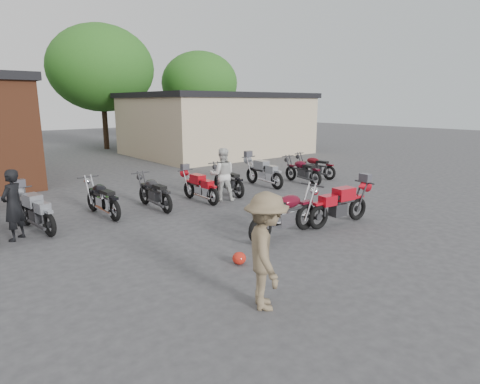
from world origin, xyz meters
TOP-DOWN VIEW (x-y plane):
  - ground at (0.00, 0.00)m, footprint 90.00×90.00m
  - stucco_building at (8.50, 15.00)m, footprint 10.00×8.00m
  - tree_2 at (4.00, 22.00)m, footprint 7.04×7.04m
  - tree_3 at (12.00, 22.00)m, footprint 6.08×6.08m
  - vintage_motorcycle at (0.06, 0.70)m, footprint 2.27×0.83m
  - sportbike at (1.91, 0.47)m, footprint 2.11×0.89m
  - helmet at (-1.92, 0.07)m, footprint 0.36×0.36m
  - person_dark at (-5.08, 4.62)m, footprint 0.74×0.72m
  - person_light at (1.10, 4.63)m, footprint 1.08×1.03m
  - person_tan at (-2.69, -1.53)m, footprint 1.27×1.40m
  - row_bike_1 at (-4.53, 5.07)m, footprint 0.94×2.02m
  - row_bike_2 at (-2.70, 5.34)m, footprint 0.76×2.03m
  - row_bike_3 at (-1.15, 5.13)m, footprint 0.66×1.96m
  - row_bike_4 at (0.43, 4.98)m, footprint 0.65×1.86m
  - row_bike_5 at (1.84, 5.27)m, footprint 0.91×2.04m
  - row_bike_6 at (3.75, 5.48)m, footprint 0.75×2.08m
  - row_bike_7 at (5.39, 4.93)m, footprint 0.79×2.00m
  - row_bike_8 at (6.70, 5.37)m, footprint 0.81×1.98m

SIDE VIEW (x-z plane):
  - ground at x=0.00m, z-range 0.00..0.00m
  - helmet at x=-1.92m, z-range 0.00..0.26m
  - row_bike_4 at x=0.43m, z-range 0.00..1.07m
  - row_bike_8 at x=6.70m, z-range 0.00..1.12m
  - row_bike_1 at x=-4.53m, z-range 0.00..1.13m
  - row_bike_7 at x=5.39m, z-range 0.00..1.14m
  - row_bike_3 at x=-1.15m, z-range 0.00..1.14m
  - row_bike_5 at x=1.84m, z-range 0.00..1.14m
  - row_bike_2 at x=-2.70m, z-range 0.00..1.16m
  - sportbike at x=1.91m, z-range 0.00..1.19m
  - row_bike_6 at x=3.75m, z-range 0.00..1.20m
  - vintage_motorcycle at x=0.06m, z-range 0.00..1.30m
  - person_dark at x=-5.08m, z-range 0.00..1.71m
  - person_light at x=1.10m, z-range 0.00..1.76m
  - person_tan at x=-2.69m, z-range 0.00..1.89m
  - stucco_building at x=8.50m, z-range 0.00..3.50m
  - tree_3 at x=12.00m, z-range 0.00..7.60m
  - tree_2 at x=4.00m, z-range 0.00..8.80m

